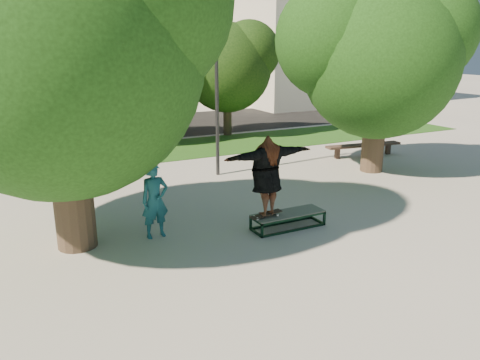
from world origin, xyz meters
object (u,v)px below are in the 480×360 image
tree_right (377,50)px  grind_box (288,220)px  lamppost (217,81)px  car_silver_b (121,114)px  car_silver_a (15,119)px  bench (363,146)px  bystander (155,200)px  car_dark (111,120)px  tree_left (51,35)px  car_grey (113,114)px

tree_right → grind_box: bearing=-149.0°
lamppost → car_silver_b: 11.78m
grind_box → car_silver_a: bearing=107.4°
lamppost → grind_box: bearing=-95.7°
bench → car_silver_b: car_silver_b is taller
grind_box → car_silver_a: car_silver_a is taller
bystander → bench: bearing=19.0°
bystander → bench: 10.65m
tree_right → car_dark: (-6.42, 11.41, -3.40)m
car_dark → bench: bearing=-52.7°
tree_right → car_silver_b: tree_right is taller
grind_box → bench: 8.49m
car_silver_a → tree_left: bearing=-95.0°
bench → car_grey: car_grey is taller
grind_box → car_dark: (-0.99, 14.67, 0.51)m
grind_box → car_silver_b: (0.01, 16.67, 0.47)m
tree_left → bystander: 3.99m
tree_right → bystander: 9.31m
tree_right → bench: (1.38, 1.81, -3.68)m
tree_right → bench: bearing=52.6°
grind_box → bench: (6.81, 5.07, 0.22)m
car_grey → car_dark: bearing=-107.8°
tree_left → grind_box: 6.51m
lamppost → car_silver_a: 12.99m
tree_right → car_grey: 14.43m
bystander → tree_right: bearing=11.6°
car_silver_a → grind_box: bearing=-79.1°
lamppost → bystander: size_ratio=3.51×
tree_left → car_silver_a: (-0.43, 15.33, -3.63)m
lamppost → tree_left: bearing=-143.6°
bench → car_dark: 12.37m
lamppost → bench: lamppost is taller
tree_left → bench: bearing=18.2°
tree_left → car_grey: 15.70m
lamppost → grind_box: size_ratio=3.39×
lamppost → car_dark: 9.92m
lamppost → car_silver_b: lamppost is taller
car_silver_a → car_grey: car_grey is taller
car_silver_a → car_grey: size_ratio=0.79×
lamppost → bystander: (-3.50, -4.25, -2.28)m
grind_box → tree_right: bearing=31.0°
car_grey → car_silver_b: car_grey is taller
tree_left → bystander: bearing=-11.0°
car_dark → tree_left: bearing=-107.6°
car_dark → car_silver_b: (1.00, 2.00, -0.04)m
tree_right → tree_left: bearing=-169.0°
tree_left → grind_box: size_ratio=3.95×
bench → tree_right: bearing=-120.0°
tree_left → car_silver_b: tree_left is taller
lamppost → car_dark: lamppost is taller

